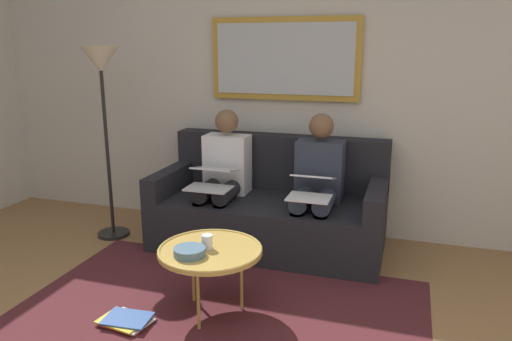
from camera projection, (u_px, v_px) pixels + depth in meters
name	position (u px, v px, depth m)	size (l,w,h in m)	color
wall_rear	(287.00, 87.00, 4.35)	(6.00, 0.12, 2.60)	beige
area_rug	(215.00, 317.00, 3.06)	(2.60, 1.80, 0.01)	#4C1E23
couch	(271.00, 208.00, 4.15)	(1.90, 0.90, 0.90)	black
framed_mirror	(284.00, 59.00, 4.20)	(1.32, 0.05, 0.70)	#B7892D
coffee_table	(210.00, 251.00, 3.01)	(0.65, 0.65, 0.45)	tan
cup	(207.00, 242.00, 3.01)	(0.07, 0.07, 0.09)	silver
bowl	(190.00, 252.00, 2.91)	(0.19, 0.19, 0.05)	slate
person_left	(317.00, 181.00, 3.90)	(0.38, 0.58, 1.14)	#2D3342
laptop_white	(312.00, 186.00, 3.67)	(0.32, 0.39, 0.16)	white
person_right	(223.00, 173.00, 4.14)	(0.38, 0.58, 1.14)	silver
laptop_silver	(212.00, 177.00, 3.91)	(0.35, 0.38, 0.16)	silver
magazine_stack	(126.00, 320.00, 2.99)	(0.34, 0.27, 0.04)	red
standing_lamp	(102.00, 81.00, 4.05)	(0.32, 0.32, 1.66)	black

